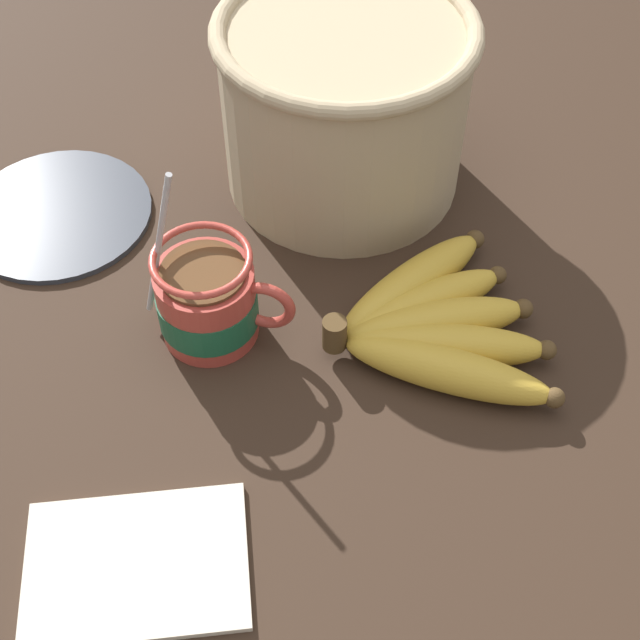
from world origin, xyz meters
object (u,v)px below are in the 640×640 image
Objects in this scene: coffee_mug at (208,301)px; woven_basket at (349,103)px; banana_bunch at (434,325)px; small_plate at (58,214)px.

coffee_mug reaches higher than woven_basket.
coffee_mug is at bearing -170.99° from banana_bunch.
banana_bunch is (18.18, 2.88, -1.94)cm from coffee_mug.
banana_bunch is at bearing 9.01° from coffee_mug.
coffee_mug is at bearing -29.38° from small_plate.
banana_bunch reaches higher than small_plate.
small_plate is (-36.22, 7.27, -1.55)cm from banana_bunch.
banana_bunch is 22.33cm from woven_basket.
woven_basket is at bearing 70.61° from coffee_mug.
coffee_mug is 18.51cm from banana_bunch.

